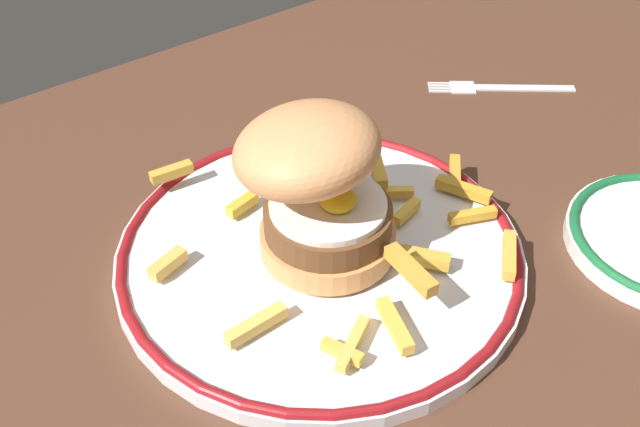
% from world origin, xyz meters
% --- Properties ---
extents(ground_plane, '(1.39, 0.81, 0.04)m').
position_xyz_m(ground_plane, '(0.00, 0.00, -0.02)').
color(ground_plane, '#503021').
extents(dinner_plate, '(0.30, 0.30, 0.02)m').
position_xyz_m(dinner_plate, '(0.05, 0.05, 0.01)').
color(dinner_plate, silver).
rests_on(dinner_plate, ground_plane).
extents(burger, '(0.14, 0.14, 0.12)m').
position_xyz_m(burger, '(0.05, 0.05, 0.07)').
color(burger, tan).
rests_on(burger, dinner_plate).
extents(fries_pile, '(0.27, 0.25, 0.03)m').
position_xyz_m(fries_pile, '(0.08, 0.04, 0.02)').
color(fries_pile, gold).
rests_on(fries_pile, dinner_plate).
extents(fork, '(0.12, 0.10, 0.00)m').
position_xyz_m(fork, '(0.34, 0.13, 0.00)').
color(fork, silver).
rests_on(fork, ground_plane).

